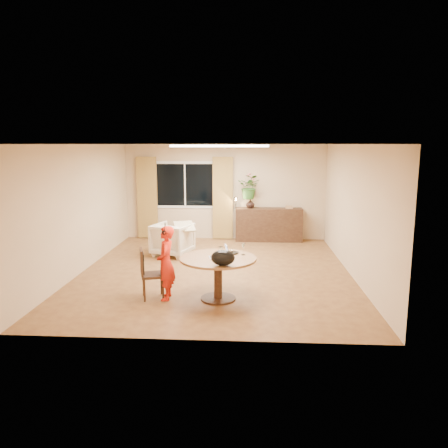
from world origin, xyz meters
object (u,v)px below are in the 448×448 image
armchair (173,239)px  sideboard (269,225)px  dining_chair (153,273)px  dining_table (218,266)px  child (166,263)px

armchair → sideboard: sideboard is taller
dining_chair → armchair: (-0.19, 2.95, -0.05)m
dining_chair → sideboard: size_ratio=0.48×
dining_chair → sideboard: 5.14m
sideboard → dining_table: bearing=-102.5°
dining_chair → armchair: size_ratio=1.03×
dining_table → sideboard: size_ratio=0.72×
dining_chair → dining_table: bearing=-16.7°
dining_chair → child: 0.31m
child → sideboard: bearing=152.4°
armchair → dining_chair: bearing=112.1°
dining_chair → sideboard: (2.15, 4.67, 0.01)m
dining_chair → sideboard: sideboard is taller
armchair → sideboard: size_ratio=0.47×
dining_table → child: (-0.88, -0.03, 0.05)m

